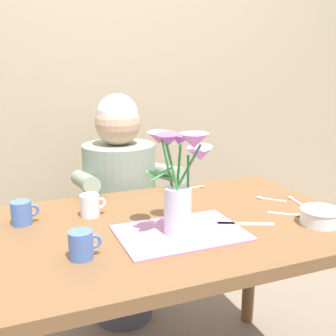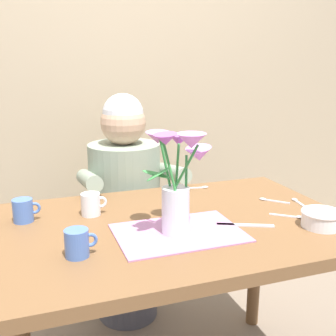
{
  "view_description": "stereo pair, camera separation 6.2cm",
  "coord_description": "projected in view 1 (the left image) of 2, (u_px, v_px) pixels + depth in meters",
  "views": [
    {
      "loc": [
        -0.52,
        -1.21,
        1.27
      ],
      "look_at": [
        -0.01,
        0.05,
        0.92
      ],
      "focal_mm": 43.98,
      "sensor_mm": 36.0,
      "label": 1
    },
    {
      "loc": [
        -0.46,
        -1.23,
        1.27
      ],
      "look_at": [
        -0.01,
        0.05,
        0.92
      ],
      "focal_mm": 43.98,
      "sensor_mm": 36.0,
      "label": 2
    }
  ],
  "objects": [
    {
      "name": "dinner_knife",
      "position": [
        246.0,
        224.0,
        1.39
      ],
      "size": [
        0.18,
        0.09,
        0.0
      ],
      "primitive_type": "cube",
      "rotation": [
        0.0,
        0.0,
        -0.42
      ],
      "color": "silver",
      "rests_on": "dining_table"
    },
    {
      "name": "spoon_4",
      "position": [
        294.0,
        200.0,
        1.62
      ],
      "size": [
        0.03,
        0.12,
        0.01
      ],
      "color": "silver",
      "rests_on": "dining_table"
    },
    {
      "name": "spoon_0",
      "position": [
        290.0,
        214.0,
        1.47
      ],
      "size": [
        0.1,
        0.09,
        0.01
      ],
      "color": "silver",
      "rests_on": "dining_table"
    },
    {
      "name": "spoon_2",
      "position": [
        196.0,
        187.0,
        1.79
      ],
      "size": [
        0.12,
        0.04,
        0.01
      ],
      "color": "silver",
      "rests_on": "dining_table"
    },
    {
      "name": "spoon_1",
      "position": [
        266.0,
        199.0,
        1.64
      ],
      "size": [
        0.09,
        0.1,
        0.01
      ],
      "color": "silver",
      "rests_on": "dining_table"
    },
    {
      "name": "ceramic_mug",
      "position": [
        82.0,
        245.0,
        1.14
      ],
      "size": [
        0.09,
        0.07,
        0.08
      ],
      "color": "#476BB7",
      "rests_on": "dining_table"
    },
    {
      "name": "seated_person",
      "position": [
        121.0,
        213.0,
        2.0
      ],
      "size": [
        0.45,
        0.47,
        1.14
      ],
      "rotation": [
        0.0,
        0.0,
        -0.07
      ],
      "color": "#4C4C56",
      "rests_on": "ground_plane"
    },
    {
      "name": "flower_vase",
      "position": [
        180.0,
        177.0,
        1.27
      ],
      "size": [
        0.25,
        0.24,
        0.34
      ],
      "color": "silver",
      "rests_on": "dining_table"
    },
    {
      "name": "wood_panel_backdrop",
      "position": [
        101.0,
        66.0,
        2.22
      ],
      "size": [
        4.0,
        0.1,
        2.5
      ],
      "primitive_type": "cube",
      "color": "tan",
      "rests_on": "ground_plane"
    },
    {
      "name": "dining_table",
      "position": [
        176.0,
        248.0,
        1.43
      ],
      "size": [
        1.2,
        0.8,
        0.74
      ],
      "color": "brown",
      "rests_on": "ground_plane"
    },
    {
      "name": "coffee_cup",
      "position": [
        22.0,
        213.0,
        1.38
      ],
      "size": [
        0.09,
        0.07,
        0.08
      ],
      "color": "#476BB7",
      "rests_on": "dining_table"
    },
    {
      "name": "ceramic_bowl",
      "position": [
        320.0,
        216.0,
        1.38
      ],
      "size": [
        0.14,
        0.14,
        0.06
      ],
      "color": "white",
      "rests_on": "dining_table"
    },
    {
      "name": "striped_placemat",
      "position": [
        181.0,
        233.0,
        1.31
      ],
      "size": [
        0.4,
        0.28,
        0.0
      ],
      "primitive_type": "cube",
      "color": "#B275A3",
      "rests_on": "dining_table"
    },
    {
      "name": "tea_cup",
      "position": [
        90.0,
        205.0,
        1.45
      ],
      "size": [
        0.09,
        0.07,
        0.08
      ],
      "color": "silver",
      "rests_on": "dining_table"
    }
  ]
}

